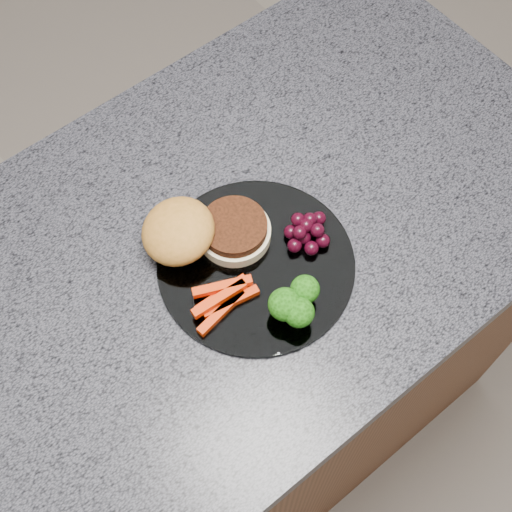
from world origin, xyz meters
The scene contains 8 objects.
room centered at (0.00, 0.00, 1.35)m, with size 4.02×4.02×2.70m.
island_cabinet centered at (0.00, 0.00, 0.43)m, with size 1.20×0.60×0.86m, color brown.
countertop centered at (0.00, 0.00, 0.88)m, with size 1.20×0.60×0.04m, color #464650.
plate centered at (0.08, -0.06, 0.90)m, with size 0.26×0.26×0.01m, color white.
burger centered at (0.04, 0.02, 0.93)m, with size 0.18×0.16×0.05m.
carrot_sticks centered at (0.01, -0.07, 0.92)m, with size 0.10×0.06×0.02m.
broccoli centered at (0.07, -0.14, 0.94)m, with size 0.07×0.06×0.05m.
grape_bunch centered at (0.16, -0.07, 0.92)m, with size 0.07×0.06×0.03m.
Camera 1 is at (-0.19, -0.39, 1.73)m, focal length 50.00 mm.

